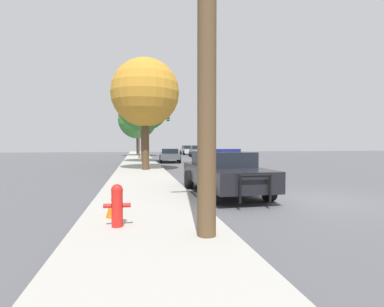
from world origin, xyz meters
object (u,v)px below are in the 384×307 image
at_px(fire_hydrant, 117,204).
at_px(tree_sidewalk_far, 138,119).
at_px(traffic_cone, 113,204).
at_px(traffic_light, 151,125).
at_px(tree_sidewalk_near, 145,93).
at_px(police_car, 223,171).
at_px(tree_sidewalk_mid, 143,104).
at_px(car_background_oncoming, 197,151).
at_px(car_background_midblock, 170,155).
at_px(car_background_distant, 188,150).

distance_m(fire_hydrant, tree_sidewalk_far, 35.86).
bearing_deg(fire_hydrant, traffic_cone, 99.33).
relative_size(traffic_light, tree_sidewalk_near, 0.76).
distance_m(police_car, traffic_light, 24.40).
relative_size(tree_sidewalk_mid, traffic_cone, 13.05).
bearing_deg(car_background_oncoming, tree_sidewalk_far, -17.81).
bearing_deg(tree_sidewalk_near, car_background_midblock, 74.39).
xyz_separation_m(tree_sidewalk_near, tree_sidewalk_far, (-0.38, 22.66, 0.13)).
xyz_separation_m(police_car, car_background_oncoming, (4.87, 28.34, -0.00)).
distance_m(fire_hydrant, car_background_distant, 40.85).
height_order(car_background_distant, tree_sidewalk_far, tree_sidewalk_far).
bearing_deg(tree_sidewalk_far, car_background_oncoming, -22.22).
height_order(car_background_oncoming, traffic_cone, car_background_oncoming).
distance_m(car_background_midblock, traffic_cone, 21.41).
height_order(car_background_midblock, tree_sidewalk_far, tree_sidewalk_far).
distance_m(police_car, tree_sidewalk_near, 10.03).
distance_m(car_background_distant, tree_sidewalk_far, 9.87).
distance_m(car_background_midblock, tree_sidewalk_mid, 5.23).
height_order(car_background_distant, tree_sidewalk_near, tree_sidewalk_near).
bearing_deg(car_background_midblock, tree_sidewalk_mid, -153.52).
bearing_deg(traffic_light, tree_sidewalk_far, 101.51).
bearing_deg(car_background_oncoming, police_car, 84.65).
relative_size(police_car, car_background_oncoming, 1.24).
distance_m(car_background_midblock, car_background_oncoming, 11.56).
relative_size(fire_hydrant, car_background_midblock, 0.19).
bearing_deg(car_background_distant, tree_sidewalk_mid, -113.19).
xyz_separation_m(police_car, car_background_midblock, (0.08, 17.83, -0.10)).
bearing_deg(traffic_cone, tree_sidewalk_mid, 86.74).
bearing_deg(police_car, traffic_cone, 41.10).
distance_m(tree_sidewalk_near, traffic_cone, 12.95).
bearing_deg(fire_hydrant, police_car, 50.43).
bearing_deg(car_background_distant, fire_hydrant, -104.02).
height_order(traffic_light, tree_sidewalk_far, tree_sidewalk_far).
bearing_deg(tree_sidewalk_mid, tree_sidewalk_far, 91.77).
bearing_deg(car_background_oncoming, tree_sidewalk_near, 73.88).
bearing_deg(traffic_cone, fire_hydrant, -80.67).
bearing_deg(police_car, tree_sidewalk_mid, -83.96).
bearing_deg(traffic_cone, car_background_distant, 77.89).
distance_m(tree_sidewalk_near, tree_sidewalk_far, 22.67).
xyz_separation_m(traffic_light, traffic_cone, (-2.18, -27.45, -3.40)).
relative_size(tree_sidewalk_near, tree_sidewalk_mid, 0.93).
bearing_deg(tree_sidewalk_near, car_background_oncoming, 69.47).
bearing_deg(fire_hydrant, tree_sidewalk_mid, 87.23).
height_order(traffic_light, car_background_distant, traffic_light).
relative_size(car_background_midblock, tree_sidewalk_mid, 0.60).
xyz_separation_m(car_background_distant, tree_sidewalk_mid, (-7.26, -19.06, 4.45)).
xyz_separation_m(car_background_midblock, tree_sidewalk_mid, (-2.45, -0.97, 4.52)).
distance_m(car_background_distant, tree_sidewalk_mid, 20.88).
relative_size(tree_sidewalk_near, traffic_cone, 12.10).
bearing_deg(traffic_cone, tree_sidewalk_far, 88.86).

